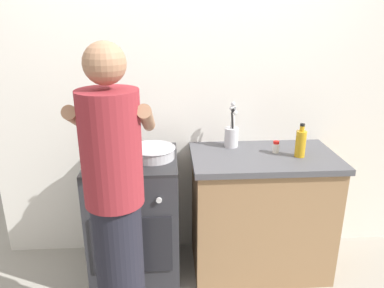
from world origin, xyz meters
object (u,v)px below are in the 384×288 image
(utensil_crock, at_px, (232,134))
(person, at_px, (116,208))
(stove_range, at_px, (136,217))
(pot, at_px, (111,147))
(mixing_bowl, at_px, (153,152))
(spice_bottle, at_px, (276,147))
(oil_bottle, at_px, (301,143))

(utensil_crock, xyz_separation_m, person, (-0.73, -0.79, -0.13))
(stove_range, distance_m, pot, 0.53)
(mixing_bowl, distance_m, utensil_crock, 0.60)
(pot, bearing_deg, utensil_crock, 9.72)
(mixing_bowl, bearing_deg, pot, 169.68)
(mixing_bowl, xyz_separation_m, spice_bottle, (0.85, 0.05, -0.00))
(stove_range, relative_size, pot, 3.77)
(stove_range, distance_m, oil_bottle, 1.25)
(spice_bottle, bearing_deg, stove_range, -177.64)
(pot, xyz_separation_m, person, (0.11, -0.65, -0.10))
(person, bearing_deg, oil_bottle, 26.00)
(mixing_bowl, height_order, person, person)
(pot, height_order, utensil_crock, utensil_crock)
(pot, bearing_deg, oil_bottle, -3.80)
(stove_range, xyz_separation_m, oil_bottle, (1.13, -0.04, 0.55))
(pot, relative_size, utensil_crock, 0.72)
(stove_range, relative_size, spice_bottle, 10.77)
(utensil_crock, bearing_deg, mixing_bowl, -160.81)
(mixing_bowl, bearing_deg, spice_bottle, 3.45)
(mixing_bowl, xyz_separation_m, oil_bottle, (0.99, -0.03, 0.05))
(mixing_bowl, bearing_deg, utensil_crock, 19.19)
(pot, height_order, mixing_bowl, pot)
(utensil_crock, distance_m, spice_bottle, 0.33)
(pot, distance_m, oil_bottle, 1.27)
(stove_range, xyz_separation_m, spice_bottle, (0.99, 0.04, 0.49))
(stove_range, xyz_separation_m, person, (-0.03, -0.61, 0.41))
(utensil_crock, height_order, spice_bottle, utensil_crock)
(person, bearing_deg, pot, 99.37)
(oil_bottle, bearing_deg, mixing_bowl, 178.08)
(stove_range, bearing_deg, person, -93.06)
(stove_range, distance_m, spice_bottle, 1.10)
(mixing_bowl, height_order, spice_bottle, spice_bottle)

